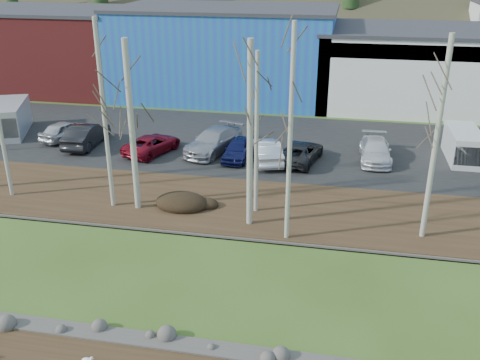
% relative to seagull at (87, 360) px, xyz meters
% --- Properties ---
extents(near_bank_rocks, '(80.00, 0.80, 0.50)m').
position_rel_seagull_xyz_m(near_bank_rocks, '(2.52, 1.53, -0.18)').
color(near_bank_rocks, '#47423D').
rests_on(near_bank_rocks, ground).
extents(river, '(80.00, 8.00, 0.90)m').
position_rel_seagull_xyz_m(river, '(2.52, 5.63, -0.18)').
color(river, black).
rests_on(river, ground).
extents(far_bank_rocks, '(80.00, 0.80, 0.46)m').
position_rel_seagull_xyz_m(far_bank_rocks, '(2.52, 9.73, -0.18)').
color(far_bank_rocks, '#47423D').
rests_on(far_bank_rocks, ground).
extents(far_bank, '(80.00, 7.00, 0.15)m').
position_rel_seagull_xyz_m(far_bank, '(2.52, 12.93, -0.11)').
color(far_bank, '#382616').
rests_on(far_bank, ground).
extents(parking_lot, '(80.00, 14.00, 0.14)m').
position_rel_seagull_xyz_m(parking_lot, '(2.52, 23.43, -0.11)').
color(parking_lot, black).
rests_on(parking_lot, ground).
extents(building_brick, '(16.32, 12.24, 7.80)m').
position_rel_seagull_xyz_m(building_brick, '(-21.48, 37.43, 3.72)').
color(building_brick, maroon).
rests_on(building_brick, ground).
extents(building_blue, '(20.40, 12.24, 8.30)m').
position_rel_seagull_xyz_m(building_blue, '(-3.48, 37.43, 3.97)').
color(building_blue, '#206DAA').
rests_on(building_blue, ground).
extents(building_white, '(18.36, 12.24, 6.80)m').
position_rel_seagull_xyz_m(building_white, '(14.52, 37.41, 3.23)').
color(building_white, white).
rests_on(building_white, ground).
extents(seagull, '(0.45, 0.21, 0.33)m').
position_rel_seagull_xyz_m(seagull, '(0.00, 0.00, 0.00)').
color(seagull, gold).
rests_on(seagull, ground).
extents(dirt_mound, '(2.86, 2.02, 0.56)m').
position_rel_seagull_xyz_m(dirt_mound, '(-0.37, 12.08, 0.25)').
color(dirt_mound, black).
rests_on(dirt_mound, far_bank).
extents(birch_2, '(0.31, 0.31, 8.94)m').
position_rel_seagull_xyz_m(birch_2, '(-2.66, 11.55, 4.44)').
color(birch_2, beige).
rests_on(birch_2, far_bank).
extents(birch_3, '(0.22, 0.22, 9.90)m').
position_rel_seagull_xyz_m(birch_3, '(-4.08, 11.54, 4.92)').
color(birch_3, beige).
rests_on(birch_3, far_bank).
extents(birch_4, '(0.29, 0.29, 9.19)m').
position_rel_seagull_xyz_m(birch_4, '(3.56, 10.91, 4.56)').
color(birch_4, beige).
rests_on(birch_4, far_bank).
extents(birch_5, '(0.21, 0.21, 8.42)m').
position_rel_seagull_xyz_m(birch_5, '(3.63, 12.40, 4.18)').
color(birch_5, beige).
rests_on(birch_5, far_bank).
extents(birch_6, '(0.21, 0.21, 10.11)m').
position_rel_seagull_xyz_m(birch_6, '(5.58, 9.79, 5.02)').
color(birch_6, beige).
rests_on(birch_6, far_bank).
extents(birch_7, '(0.25, 0.25, 9.59)m').
position_rel_seagull_xyz_m(birch_7, '(12.02, 11.22, 4.77)').
color(birch_7, beige).
rests_on(birch_7, far_bank).
extents(car_0, '(2.67, 4.34, 1.38)m').
position_rel_seagull_xyz_m(car_0, '(-12.14, 21.40, 0.65)').
color(car_0, silver).
rests_on(car_0, parking_lot).
extents(car_1, '(1.85, 4.90, 1.60)m').
position_rel_seagull_xyz_m(car_1, '(-9.91, 20.38, 0.76)').
color(car_1, black).
rests_on(car_1, parking_lot).
extents(car_2, '(3.51, 5.02, 1.27)m').
position_rel_seagull_xyz_m(car_2, '(-4.82, 19.84, 0.60)').
color(car_2, maroon).
rests_on(car_2, parking_lot).
extents(car_3, '(3.77, 5.85, 1.58)m').
position_rel_seagull_xyz_m(car_3, '(-0.75, 20.85, 0.75)').
color(car_3, '#9C9DA4').
rests_on(car_3, parking_lot).
extents(car_4, '(1.78, 4.01, 1.34)m').
position_rel_seagull_xyz_m(car_4, '(1.18, 19.87, 0.63)').
color(car_4, '#12174C').
rests_on(car_4, parking_lot).
extents(car_5, '(2.90, 4.84, 1.51)m').
position_rel_seagull_xyz_m(car_5, '(3.09, 19.75, 0.71)').
color(car_5, silver).
rests_on(car_5, parking_lot).
extents(car_6, '(3.11, 5.09, 1.32)m').
position_rel_seagull_xyz_m(car_6, '(5.28, 20.12, 0.62)').
color(car_6, '#27282A').
rests_on(car_6, parking_lot).
extents(car_7, '(2.05, 4.84, 1.39)m').
position_rel_seagull_xyz_m(car_7, '(10.10, 21.36, 0.65)').
color(car_7, silver).
rests_on(car_7, parking_lot).
extents(van_white, '(1.90, 4.54, 1.99)m').
position_rel_seagull_xyz_m(van_white, '(15.77, 22.50, 0.95)').
color(van_white, white).
rests_on(van_white, parking_lot).
extents(van_grey, '(4.08, 5.81, 2.35)m').
position_rel_seagull_xyz_m(van_grey, '(-16.76, 21.70, 1.13)').
color(van_grey, '#B6B8BB').
rests_on(van_grey, parking_lot).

